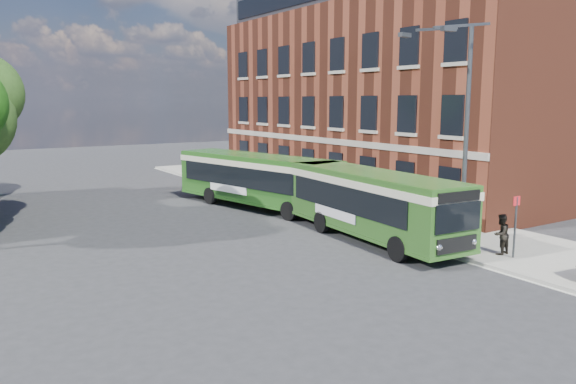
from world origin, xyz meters
TOP-DOWN VIEW (x-y plane):
  - ground at (0.00, 0.00)m, footprint 120.00×120.00m
  - pavement at (7.00, 8.00)m, footprint 6.00×48.00m
  - kerb_line at (3.95, 8.00)m, footprint 0.12×48.00m
  - brick_office at (14.00, 12.00)m, footprint 12.10×26.00m
  - street_lamp at (4.84, -2.00)m, footprint 2.96×2.38m
  - bus_stop_sign at (5.60, -4.20)m, footprint 0.35×0.08m
  - bus_front at (3.20, 1.26)m, footprint 3.19×10.37m
  - bus_rear at (2.60, 10.56)m, footprint 4.99×11.53m
  - pedestrian_a at (6.26, -1.50)m, footprint 0.70×0.48m
  - pedestrian_b at (5.57, -3.62)m, footprint 0.83×0.67m

SIDE VIEW (x-z plane):
  - ground at x=0.00m, z-range 0.00..0.00m
  - kerb_line at x=3.95m, z-range 0.00..0.01m
  - pavement at x=7.00m, z-range 0.00..0.15m
  - pedestrian_b at x=5.57m, z-range 0.15..1.75m
  - pedestrian_a at x=6.26m, z-range 0.15..2.00m
  - bus_stop_sign at x=5.60m, z-range 0.25..2.77m
  - bus_front at x=3.20m, z-range 0.32..3.34m
  - bus_rear at x=2.60m, z-range 0.32..3.34m
  - street_lamp at x=4.84m, z-range 0.29..9.29m
  - brick_office at x=14.00m, z-range -0.13..14.07m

